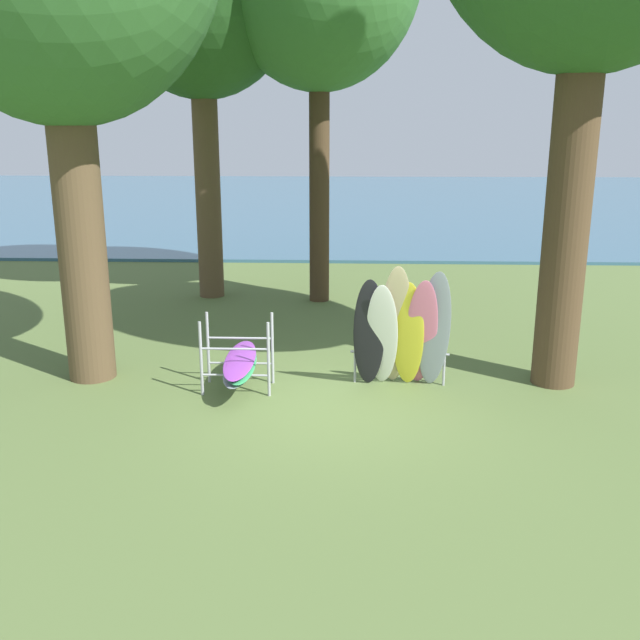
% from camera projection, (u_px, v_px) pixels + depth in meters
% --- Properties ---
extents(ground_plane, '(80.00, 80.00, 0.00)m').
position_uv_depth(ground_plane, '(331.00, 407.00, 11.26)').
color(ground_plane, '#566B38').
extents(lake_water, '(80.00, 36.00, 0.10)m').
position_uv_depth(lake_water, '(344.00, 201.00, 39.97)').
color(lake_water, '#38607A').
rests_on(lake_water, ground).
extents(leaning_board_pile, '(1.67, 0.92, 2.20)m').
position_uv_depth(leaning_board_pile, '(402.00, 332.00, 11.73)').
color(leaning_board_pile, black).
rests_on(leaning_board_pile, ground).
extents(board_storage_rack, '(1.15, 2.13, 1.25)m').
position_uv_depth(board_storage_rack, '(240.00, 362.00, 11.90)').
color(board_storage_rack, '#9EA0A5').
rests_on(board_storage_rack, ground).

